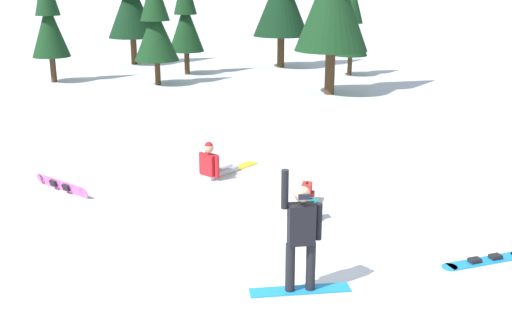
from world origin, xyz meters
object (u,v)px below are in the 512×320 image
(pine_tree_twin, at_px, (186,17))
(pine_tree_short, at_px, (48,18))
(pine_tree_leaning, at_px, (352,26))
(loose_snowboard_near_right, at_px, (485,260))
(snowboarder_midground, at_px, (214,164))
(loose_snowboard_far_spare, at_px, (61,185))
(snowboarder_foreground, at_px, (301,236))
(backpack_teal, at_px, (310,210))
(pine_tree_young, at_px, (155,23))
(backpack_red, at_px, (307,193))

(pine_tree_twin, xyz_separation_m, pine_tree_short, (-5.20, -3.57, 0.09))
(pine_tree_twin, xyz_separation_m, pine_tree_leaning, (7.87, 1.39, -0.38))
(loose_snowboard_near_right, bearing_deg, snowboarder_midground, 149.84)
(pine_tree_twin, relative_size, pine_tree_leaning, 1.16)
(loose_snowboard_far_spare, height_order, pine_tree_twin, pine_tree_twin)
(snowboarder_foreground, distance_m, pine_tree_leaning, 21.61)
(backpack_teal, bearing_deg, loose_snowboard_far_spare, 175.56)
(snowboarder_foreground, xyz_separation_m, backpack_teal, (-0.25, 2.85, -0.72))
(pine_tree_young, xyz_separation_m, pine_tree_twin, (0.29, 3.17, 0.08))
(pine_tree_twin, bearing_deg, pine_tree_leaning, 10.01)
(pine_tree_twin, bearing_deg, snowboarder_foreground, -66.52)
(snowboarder_foreground, distance_m, loose_snowboard_near_right, 3.51)
(loose_snowboard_far_spare, xyz_separation_m, pine_tree_leaning, (5.09, 18.25, 2.25))
(loose_snowboard_far_spare, height_order, pine_tree_leaning, pine_tree_leaning)
(snowboarder_midground, relative_size, loose_snowboard_near_right, 1.14)
(snowboarder_midground, distance_m, pine_tree_short, 16.18)
(loose_snowboard_far_spare, relative_size, pine_tree_twin, 0.34)
(backpack_red, distance_m, pine_tree_young, 15.93)
(snowboarder_foreground, height_order, pine_tree_twin, pine_tree_twin)
(loose_snowboard_far_spare, bearing_deg, pine_tree_leaning, 74.43)
(pine_tree_leaning, bearing_deg, loose_snowboard_near_right, -79.11)
(pine_tree_young, xyz_separation_m, pine_tree_short, (-4.91, -0.40, 0.17))
(snowboarder_foreground, relative_size, loose_snowboard_far_spare, 1.15)
(loose_snowboard_far_spare, relative_size, pine_tree_young, 0.35)
(snowboarder_midground, bearing_deg, backpack_teal, -40.22)
(pine_tree_young, bearing_deg, loose_snowboard_far_spare, -77.36)
(loose_snowboard_near_right, distance_m, pine_tree_twin, 22.02)
(backpack_teal, height_order, pine_tree_twin, pine_tree_twin)
(loose_snowboard_near_right, relative_size, pine_tree_leaning, 0.36)
(snowboarder_foreground, distance_m, loose_snowboard_far_spare, 6.86)
(loose_snowboard_far_spare, distance_m, backpack_red, 5.56)
(loose_snowboard_far_spare, distance_m, pine_tree_leaning, 19.08)
(snowboarder_foreground, height_order, backpack_red, snowboarder_foreground)
(pine_tree_twin, bearing_deg, snowboarder_midground, -68.71)
(snowboarder_midground, bearing_deg, pine_tree_short, 133.88)
(snowboarder_foreground, height_order, pine_tree_leaning, pine_tree_leaning)
(backpack_teal, bearing_deg, pine_tree_leaning, 91.94)
(loose_snowboard_far_spare, bearing_deg, backpack_teal, -4.44)
(snowboarder_midground, xyz_separation_m, loose_snowboard_near_right, (5.81, -3.38, -0.29))
(backpack_red, bearing_deg, pine_tree_short, 136.61)
(backpack_red, relative_size, pine_tree_leaning, 0.11)
(pine_tree_short, bearing_deg, backpack_teal, -45.07)
(backpack_red, bearing_deg, loose_snowboard_far_spare, -174.68)
(loose_snowboard_far_spare, bearing_deg, backpack_red, 5.32)
(loose_snowboard_near_right, bearing_deg, snowboarder_foreground, -150.01)
(snowboarder_foreground, relative_size, snowboarder_midground, 1.11)
(snowboarder_foreground, bearing_deg, backpack_red, 96.53)
(snowboarder_midground, distance_m, backpack_red, 2.75)
(pine_tree_young, bearing_deg, loose_snowboard_near_right, -51.93)
(loose_snowboard_near_right, height_order, pine_tree_twin, pine_tree_twin)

